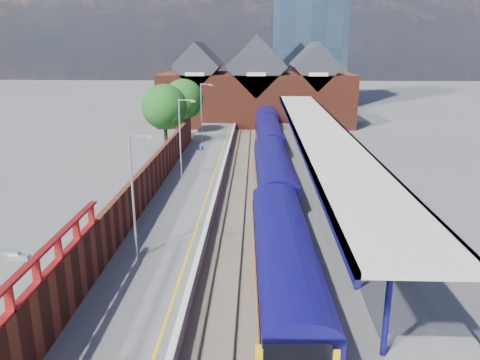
% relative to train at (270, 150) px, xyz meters
% --- Properties ---
extents(ground, '(240.00, 240.00, 0.00)m').
position_rel_train_xyz_m(ground, '(-1.49, 1.41, -2.12)').
color(ground, '#5B5B5E').
rests_on(ground, ground).
extents(ballast_bed, '(6.00, 76.00, 0.06)m').
position_rel_train_xyz_m(ballast_bed, '(-1.49, -8.59, -2.09)').
color(ballast_bed, '#473D33').
rests_on(ballast_bed, ground).
extents(rails, '(4.51, 76.00, 0.14)m').
position_rel_train_xyz_m(rails, '(-1.49, -8.59, -2.00)').
color(rails, slate).
rests_on(rails, ground).
extents(left_platform, '(5.00, 76.00, 1.00)m').
position_rel_train_xyz_m(left_platform, '(-6.99, -8.59, -1.62)').
color(left_platform, '#565659').
rests_on(left_platform, ground).
extents(right_platform, '(6.00, 76.00, 1.00)m').
position_rel_train_xyz_m(right_platform, '(4.51, -8.59, -1.62)').
color(right_platform, '#565659').
rests_on(right_platform, ground).
extents(coping_left, '(0.30, 76.00, 0.05)m').
position_rel_train_xyz_m(coping_left, '(-4.64, -8.59, -1.10)').
color(coping_left, silver).
rests_on(coping_left, left_platform).
extents(coping_right, '(0.30, 76.00, 0.05)m').
position_rel_train_xyz_m(coping_right, '(1.66, -8.59, -1.10)').
color(coping_right, silver).
rests_on(coping_right, right_platform).
extents(yellow_line, '(0.14, 76.00, 0.01)m').
position_rel_train_xyz_m(yellow_line, '(-5.24, -8.59, -1.12)').
color(yellow_line, yellow).
rests_on(yellow_line, left_platform).
extents(train, '(3.22, 65.96, 3.45)m').
position_rel_train_xyz_m(train, '(0.00, 0.00, 0.00)').
color(train, '#100C54').
rests_on(train, ground).
extents(canopy, '(4.50, 52.00, 4.48)m').
position_rel_train_xyz_m(canopy, '(3.99, -6.64, 3.13)').
color(canopy, '#120F5A').
rests_on(canopy, right_platform).
extents(lamp_post_b, '(1.48, 0.18, 7.00)m').
position_rel_train_xyz_m(lamp_post_b, '(-7.86, -22.59, 2.87)').
color(lamp_post_b, '#A5A8AA').
rests_on(lamp_post_b, left_platform).
extents(lamp_post_c, '(1.48, 0.18, 7.00)m').
position_rel_train_xyz_m(lamp_post_c, '(-7.86, -6.59, 2.87)').
color(lamp_post_c, '#A5A8AA').
rests_on(lamp_post_c, left_platform).
extents(lamp_post_d, '(1.48, 0.18, 7.00)m').
position_rel_train_xyz_m(lamp_post_d, '(-7.86, 9.41, 2.87)').
color(lamp_post_d, '#A5A8AA').
rests_on(lamp_post_d, left_platform).
extents(platform_sign, '(0.55, 0.08, 2.50)m').
position_rel_train_xyz_m(platform_sign, '(-6.49, -4.59, 0.57)').
color(platform_sign, '#A5A8AA').
rests_on(platform_sign, left_platform).
extents(brick_wall, '(0.35, 50.00, 3.86)m').
position_rel_train_xyz_m(brick_wall, '(-9.59, -15.05, 0.33)').
color(brick_wall, '#5E2618').
rests_on(brick_wall, left_platform).
extents(station_building, '(30.00, 12.12, 13.78)m').
position_rel_train_xyz_m(station_building, '(-1.49, 29.41, 3.33)').
color(station_building, '#5E2618').
rests_on(station_building, ground).
extents(glass_tower, '(14.20, 14.20, 40.30)m').
position_rel_train_xyz_m(glass_tower, '(8.51, 51.41, 18.08)').
color(glass_tower, '#49637D').
rests_on(glass_tower, ground).
extents(tree_near, '(5.20, 5.20, 8.10)m').
position_rel_train_xyz_m(tree_near, '(-11.84, 7.32, 3.23)').
color(tree_near, '#382314').
rests_on(tree_near, ground).
extents(tree_far, '(5.20, 5.20, 8.10)m').
position_rel_train_xyz_m(tree_far, '(-10.84, 15.32, 3.23)').
color(tree_far, '#382314').
rests_on(tree_far, ground).
extents(parked_car_red, '(4.48, 3.09, 1.42)m').
position_rel_train_xyz_m(parked_car_red, '(7.01, -17.06, -0.41)').
color(parked_car_red, '#A30D16').
rests_on(parked_car_red, right_platform).
extents(parked_car_silver, '(4.54, 2.17, 1.44)m').
position_rel_train_xyz_m(parked_car_silver, '(7.01, -15.44, -0.40)').
color(parked_car_silver, '#B9BABE').
rests_on(parked_car_silver, right_platform).
extents(parked_car_dark, '(4.29, 2.34, 1.18)m').
position_rel_train_xyz_m(parked_car_dark, '(6.10, -20.10, -0.53)').
color(parked_car_dark, black).
rests_on(parked_car_dark, right_platform).
extents(parked_car_blue, '(4.19, 3.06, 1.06)m').
position_rel_train_xyz_m(parked_car_blue, '(5.60, -16.86, -0.59)').
color(parked_car_blue, navy).
rests_on(parked_car_blue, right_platform).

